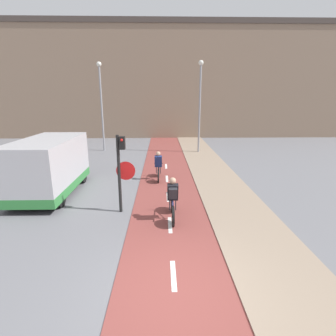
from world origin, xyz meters
TOP-DOWN VIEW (x-y plane):
  - ground_plane at (0.00, 0.00)m, footprint 120.00×120.00m
  - bike_lane at (0.00, 0.00)m, footprint 2.70×60.00m
  - sidewalk_strip at (2.55, 0.00)m, footprint 2.40×60.00m
  - building_row_background at (0.00, 24.50)m, footprint 60.00×5.20m
  - traffic_light_pole at (-1.67, 4.13)m, footprint 0.67×0.25m
  - street_lamp_far at (-4.76, 15.59)m, footprint 0.36×0.36m
  - street_lamp_sidewalk at (2.52, 14.72)m, footprint 0.36×0.36m
  - cyclist_near at (0.10, 3.47)m, footprint 0.46×1.73m
  - cyclist_far at (-0.43, 7.93)m, footprint 0.46×1.68m
  - van at (-5.03, 6.08)m, footprint 2.07×4.56m

SIDE VIEW (x-z plane):
  - ground_plane at x=0.00m, z-range 0.00..0.00m
  - bike_lane at x=0.00m, z-range 0.00..0.02m
  - sidewalk_strip at x=2.55m, z-range 0.00..0.05m
  - cyclist_far at x=-0.43m, z-range -0.07..1.39m
  - cyclist_near at x=0.10m, z-range -0.03..1.45m
  - van at x=-5.03m, z-range -0.02..2.35m
  - traffic_light_pole at x=-1.67m, z-range 0.35..3.16m
  - street_lamp_far at x=-4.76m, z-range 0.75..7.28m
  - street_lamp_sidewalk at x=2.52m, z-range 0.75..7.29m
  - building_row_background at x=0.00m, z-range 0.01..11.18m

